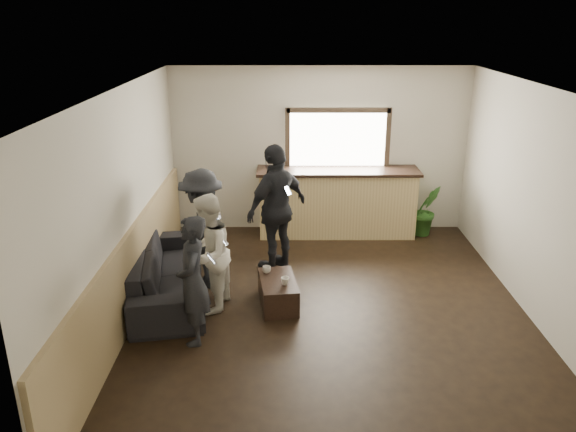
{
  "coord_description": "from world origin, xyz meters",
  "views": [
    {
      "loc": [
        -0.54,
        -6.34,
        3.61
      ],
      "look_at": [
        -0.54,
        0.4,
        1.15
      ],
      "focal_mm": 35.0,
      "sensor_mm": 36.0,
      "label": 1
    }
  ],
  "objects_px": {
    "sofa": "(168,272)",
    "person_a": "(193,281)",
    "cup_b": "(285,281)",
    "person_c": "(203,229)",
    "potted_plant": "(426,210)",
    "person_d": "(277,208)",
    "bar_counter": "(337,198)",
    "person_b": "(208,254)",
    "coffee_table": "(278,292)",
    "cup_a": "(267,270)"
  },
  "relations": [
    {
      "from": "cup_b",
      "to": "person_b",
      "type": "xyz_separation_m",
      "value": [
        -0.97,
        0.03,
        0.36
      ]
    },
    {
      "from": "bar_counter",
      "to": "sofa",
      "type": "distance_m",
      "value": 3.33
    },
    {
      "from": "sofa",
      "to": "cup_a",
      "type": "xyz_separation_m",
      "value": [
        1.33,
        -0.07,
        0.06
      ]
    },
    {
      "from": "person_c",
      "to": "potted_plant",
      "type": "bearing_deg",
      "value": 133.15
    },
    {
      "from": "cup_b",
      "to": "person_c",
      "type": "height_order",
      "value": "person_c"
    },
    {
      "from": "cup_a",
      "to": "person_d",
      "type": "relative_size",
      "value": 0.06
    },
    {
      "from": "sofa",
      "to": "cup_a",
      "type": "relative_size",
      "value": 20.21
    },
    {
      "from": "cup_a",
      "to": "person_a",
      "type": "distance_m",
      "value": 1.36
    },
    {
      "from": "sofa",
      "to": "coffee_table",
      "type": "distance_m",
      "value": 1.52
    },
    {
      "from": "cup_a",
      "to": "potted_plant",
      "type": "distance_m",
      "value": 3.47
    },
    {
      "from": "coffee_table",
      "to": "person_a",
      "type": "bearing_deg",
      "value": -138.41
    },
    {
      "from": "coffee_table",
      "to": "person_c",
      "type": "relative_size",
      "value": 0.48
    },
    {
      "from": "potted_plant",
      "to": "cup_b",
      "type": "bearing_deg",
      "value": -132.5
    },
    {
      "from": "bar_counter",
      "to": "person_c",
      "type": "bearing_deg",
      "value": -136.16
    },
    {
      "from": "person_c",
      "to": "coffee_table",
      "type": "bearing_deg",
      "value": 75.07
    },
    {
      "from": "sofa",
      "to": "potted_plant",
      "type": "xyz_separation_m",
      "value": [
        3.97,
        2.19,
        0.1
      ]
    },
    {
      "from": "person_c",
      "to": "person_d",
      "type": "xyz_separation_m",
      "value": [
        1.0,
        0.52,
        0.11
      ]
    },
    {
      "from": "person_a",
      "to": "person_d",
      "type": "distance_m",
      "value": 2.17
    },
    {
      "from": "potted_plant",
      "to": "person_b",
      "type": "distance_m",
      "value": 4.24
    },
    {
      "from": "cup_a",
      "to": "person_a",
      "type": "xyz_separation_m",
      "value": [
        -0.79,
        -1.05,
        0.36
      ]
    },
    {
      "from": "cup_a",
      "to": "cup_b",
      "type": "distance_m",
      "value": 0.42
    },
    {
      "from": "cup_a",
      "to": "person_d",
      "type": "bearing_deg",
      "value": 82.22
    },
    {
      "from": "cup_b",
      "to": "potted_plant",
      "type": "xyz_separation_m",
      "value": [
        2.39,
        2.61,
        0.04
      ]
    },
    {
      "from": "coffee_table",
      "to": "person_a",
      "type": "distance_m",
      "value": 1.39
    },
    {
      "from": "sofa",
      "to": "person_b",
      "type": "distance_m",
      "value": 0.84
    },
    {
      "from": "cup_b",
      "to": "potted_plant",
      "type": "distance_m",
      "value": 3.54
    },
    {
      "from": "cup_b",
      "to": "potted_plant",
      "type": "relative_size",
      "value": 0.12
    },
    {
      "from": "sofa",
      "to": "coffee_table",
      "type": "bearing_deg",
      "value": -110.85
    },
    {
      "from": "sofa",
      "to": "person_a",
      "type": "relative_size",
      "value": 1.52
    },
    {
      "from": "bar_counter",
      "to": "person_a",
      "type": "relative_size",
      "value": 1.76
    },
    {
      "from": "person_b",
      "to": "coffee_table",
      "type": "bearing_deg",
      "value": 106.18
    },
    {
      "from": "potted_plant",
      "to": "person_d",
      "type": "relative_size",
      "value": 0.47
    },
    {
      "from": "sofa",
      "to": "person_b",
      "type": "xyz_separation_m",
      "value": [
        0.61,
        -0.38,
        0.43
      ]
    },
    {
      "from": "potted_plant",
      "to": "person_b",
      "type": "xyz_separation_m",
      "value": [
        -3.36,
        -2.57,
        0.33
      ]
    },
    {
      "from": "cup_a",
      "to": "cup_b",
      "type": "bearing_deg",
      "value": -54.35
    },
    {
      "from": "person_b",
      "to": "bar_counter",
      "type": "bearing_deg",
      "value": 154.53
    },
    {
      "from": "sofa",
      "to": "person_a",
      "type": "xyz_separation_m",
      "value": [
        0.54,
        -1.12,
        0.43
      ]
    },
    {
      "from": "person_a",
      "to": "person_b",
      "type": "bearing_deg",
      "value": 169.77
    },
    {
      "from": "potted_plant",
      "to": "person_c",
      "type": "bearing_deg",
      "value": -151.93
    },
    {
      "from": "cup_a",
      "to": "person_b",
      "type": "xyz_separation_m",
      "value": [
        -0.72,
        -0.31,
        0.36
      ]
    },
    {
      "from": "cup_a",
      "to": "person_b",
      "type": "relative_size",
      "value": 0.07
    },
    {
      "from": "cup_b",
      "to": "person_a",
      "type": "distance_m",
      "value": 1.3
    },
    {
      "from": "cup_a",
      "to": "person_c",
      "type": "height_order",
      "value": "person_c"
    },
    {
      "from": "potted_plant",
      "to": "person_d",
      "type": "xyz_separation_m",
      "value": [
        -2.51,
        -1.35,
        0.5
      ]
    },
    {
      "from": "sofa",
      "to": "person_b",
      "type": "relative_size",
      "value": 1.51
    },
    {
      "from": "sofa",
      "to": "person_c",
      "type": "distance_m",
      "value": 0.74
    },
    {
      "from": "cup_a",
      "to": "cup_b",
      "type": "xyz_separation_m",
      "value": [
        0.25,
        -0.34,
        0.0
      ]
    },
    {
      "from": "person_c",
      "to": "person_d",
      "type": "distance_m",
      "value": 1.14
    },
    {
      "from": "bar_counter",
      "to": "cup_b",
      "type": "height_order",
      "value": "bar_counter"
    },
    {
      "from": "bar_counter",
      "to": "potted_plant",
      "type": "height_order",
      "value": "bar_counter"
    }
  ]
}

